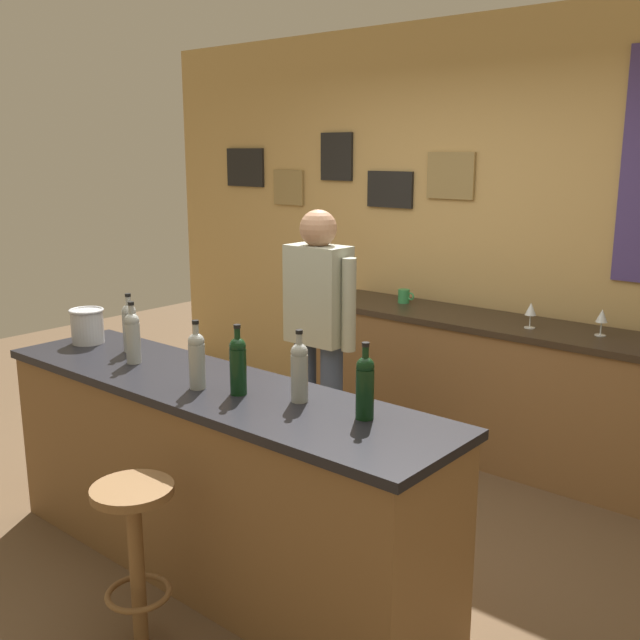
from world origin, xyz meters
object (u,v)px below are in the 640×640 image
object	(u,v)px
bartender	(318,330)
wine_bottle_f	(365,385)
wine_bottle_b	(133,336)
bar_stool	(135,538)
wine_glass_b	(531,310)
wine_bottle_d	(238,363)
wine_glass_a	(348,285)
coffee_mug	(404,296)
wine_bottle_a	(130,326)
ice_bucket	(87,325)
wine_bottle_c	(197,358)
wine_glass_c	(602,317)
wine_bottle_e	(299,370)

from	to	relation	value
bartender	wine_bottle_f	bearing A→B (deg)	-42.31
wine_bottle_b	wine_bottle_f	distance (m)	1.33
wine_bottle_b	bar_stool	bearing A→B (deg)	-37.44
bartender	wine_glass_b	bearing A→B (deg)	48.56
wine_bottle_d	wine_glass_a	xyz separation A→B (m)	(-0.95, 1.97, -0.05)
wine_glass_b	coffee_mug	world-z (taller)	wine_glass_b
wine_bottle_a	ice_bucket	bearing A→B (deg)	-172.07
bar_stool	wine_bottle_f	bearing A→B (deg)	46.40
wine_bottle_d	coffee_mug	xyz separation A→B (m)	(-0.59, 2.15, -0.11)
wine_bottle_f	wine_bottle_c	bearing A→B (deg)	-167.46
wine_bottle_d	wine_glass_c	xyz separation A→B (m)	(0.79, 2.10, -0.05)
bartender	wine_glass_c	world-z (taller)	bartender
wine_bottle_c	wine_bottle_f	world-z (taller)	same
bartender	wine_bottle_c	xyz separation A→B (m)	(0.25, -1.11, 0.12)
bar_stool	wine_bottle_e	world-z (taller)	wine_bottle_e
wine_bottle_d	bar_stool	bearing A→B (deg)	-93.57
wine_bottle_c	wine_bottle_a	bearing A→B (deg)	166.47
wine_bottle_e	wine_glass_b	world-z (taller)	wine_bottle_e
wine_bottle_e	coffee_mug	xyz separation A→B (m)	(-0.85, 2.05, -0.11)
wine_bottle_c	wine_glass_b	distance (m)	2.16
wine_bottle_c	ice_bucket	distance (m)	1.06
bar_stool	wine_bottle_e	bearing A→B (deg)	65.18
wine_bottle_c	coffee_mug	distance (m)	2.25
wine_bottle_f	wine_bottle_a	bearing A→B (deg)	179.92
wine_bottle_f	wine_glass_a	distance (m)	2.42
bar_stool	wine_bottle_a	world-z (taller)	wine_bottle_a
wine_bottle_a	coffee_mug	distance (m)	2.06
wine_bottle_d	coffee_mug	bearing A→B (deg)	105.33
wine_bottle_c	wine_bottle_e	distance (m)	0.48
bar_stool	wine_bottle_b	xyz separation A→B (m)	(-0.70, 0.54, 0.60)
wine_bottle_d	wine_glass_c	size ratio (longest dim) A/B	1.97
wine_bottle_e	wine_glass_c	world-z (taller)	wine_bottle_e
ice_bucket	wine_bottle_c	bearing A→B (deg)	-7.10
bartender	wine_glass_a	distance (m)	1.05
ice_bucket	coffee_mug	bearing A→B (deg)	72.45
bar_stool	coffee_mug	size ratio (longest dim) A/B	5.44
bartender	wine_bottle_c	bearing A→B (deg)	-77.31
wine_bottle_c	wine_glass_a	xyz separation A→B (m)	(-0.76, 2.04, -0.05)
wine_bottle_d	wine_bottle_f	size ratio (longest dim) A/B	1.00
bar_stool	wine_bottle_c	world-z (taller)	wine_bottle_c
ice_bucket	wine_glass_a	world-z (taller)	ice_bucket
bar_stool	bartender	bearing A→B (deg)	104.46
wine_bottle_b	ice_bucket	distance (m)	0.52
coffee_mug	wine_bottle_d	bearing A→B (deg)	-74.67
bartender	coffee_mug	distance (m)	1.11
wine_bottle_f	wine_glass_a	world-z (taller)	wine_bottle_f
ice_bucket	bar_stool	bearing A→B (deg)	-26.71
wine_bottle_e	wine_bottle_f	distance (m)	0.33
wine_bottle_f	wine_glass_a	size ratio (longest dim) A/B	1.97
wine_glass_c	wine_bottle_a	bearing A→B (deg)	-130.87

